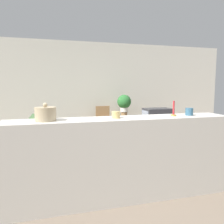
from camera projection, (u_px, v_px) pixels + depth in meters
name	position (u px, v px, depth m)	size (l,w,h in m)	color
ground_plane	(115.00, 185.00, 3.17)	(14.00, 14.00, 0.00)	#756656
wall_back	(83.00, 89.00, 6.30)	(9.00, 0.06, 2.70)	silver
couch	(54.00, 147.00, 4.14)	(1.00, 1.97, 0.83)	#476B3D
tv_stand	(157.00, 134.00, 5.58)	(0.82, 0.48, 0.42)	#9E754C
television	(157.00, 117.00, 5.53)	(0.70, 0.46, 0.46)	#333338
wooden_chair	(104.00, 120.00, 6.09)	(0.44, 0.44, 0.88)	#9E754C
plant_stand	(124.00, 125.00, 6.15)	(0.17, 0.17, 0.73)	#9E754C
potted_plant	(124.00, 102.00, 6.08)	(0.39, 0.39, 0.48)	white
foreground_counter	(123.00, 158.00, 2.76)	(2.84, 0.44, 1.04)	beige
decorative_bowl	(46.00, 114.00, 2.46)	(0.24, 0.24, 0.21)	tan
candle_jar	(116.00, 115.00, 2.68)	(0.11, 0.11, 0.08)	tan
candlestick	(174.00, 111.00, 2.88)	(0.07, 0.07, 0.20)	#B7933D
coffee_tin	(189.00, 112.00, 2.94)	(0.10, 0.10, 0.10)	#335B75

